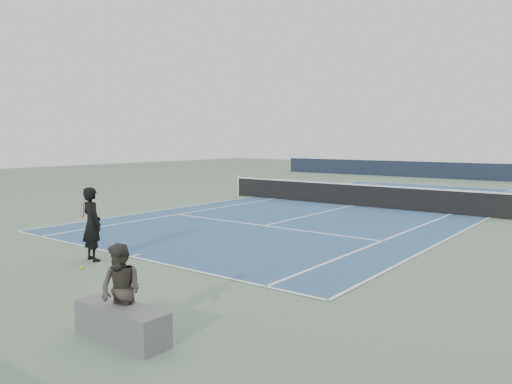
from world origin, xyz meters
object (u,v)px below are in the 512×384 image
Objects in this scene: tennis_ball at (81,267)px; spectator_bench at (121,306)px; tennis_player at (92,224)px; tennis_net at (353,194)px.

tennis_ball is 4.39m from spectator_bench.
tennis_player is 1.16m from tennis_ball.
tennis_ball is (0.48, -0.63, -0.84)m from tennis_player.
tennis_player is at bearing 150.01° from spectator_bench.
tennis_net is 13.28m from tennis_ball.
tennis_net is 12.65m from tennis_player.
spectator_bench is (4.00, -15.18, -0.01)m from tennis_net.
tennis_ball is at bearing 154.02° from spectator_bench.
tennis_player is (-0.41, -12.64, 0.37)m from tennis_net.
tennis_ball is (0.08, -13.27, -0.47)m from tennis_net.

